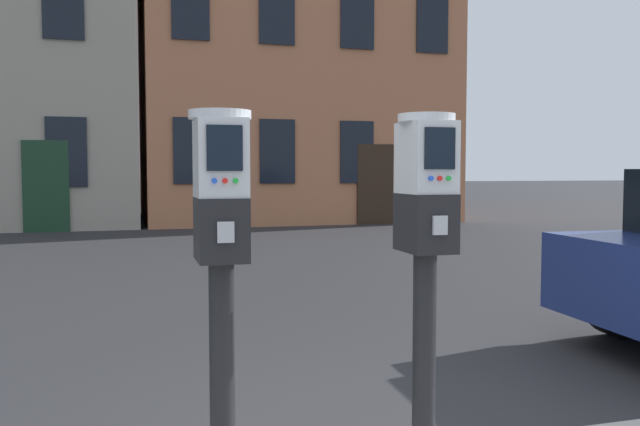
% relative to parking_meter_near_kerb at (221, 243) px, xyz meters
% --- Properties ---
extents(parking_meter_near_kerb, '(0.22, 0.25, 1.47)m').
position_rel_parking_meter_near_kerb_xyz_m(parking_meter_near_kerb, '(0.00, 0.00, 0.00)').
color(parking_meter_near_kerb, black).
rests_on(parking_meter_near_kerb, sidewalk_slab).
extents(parking_meter_twin_adjacent, '(0.22, 0.25, 1.48)m').
position_rel_parking_meter_near_kerb_xyz_m(parking_meter_twin_adjacent, '(0.78, 0.00, 0.00)').
color(parking_meter_twin_adjacent, black).
rests_on(parking_meter_twin_adjacent, sidewalk_slab).
extents(townhouse_grey_stucco, '(8.44, 6.85, 10.32)m').
position_rel_parking_meter_near_kerb_xyz_m(townhouse_grey_stucco, '(4.48, 17.48, 4.01)').
color(townhouse_grey_stucco, '#B7704C').
rests_on(townhouse_grey_stucco, ground_plane).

